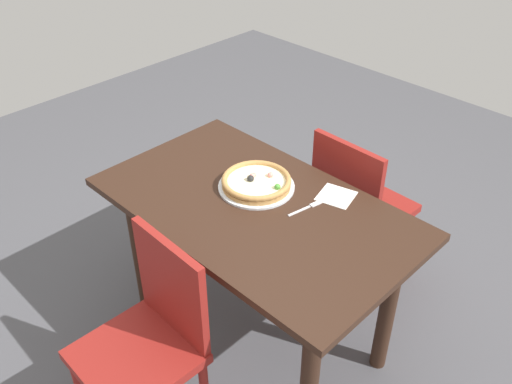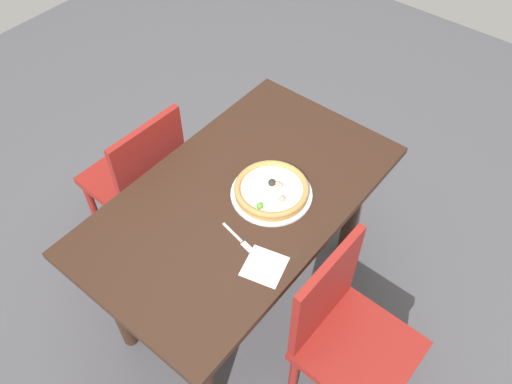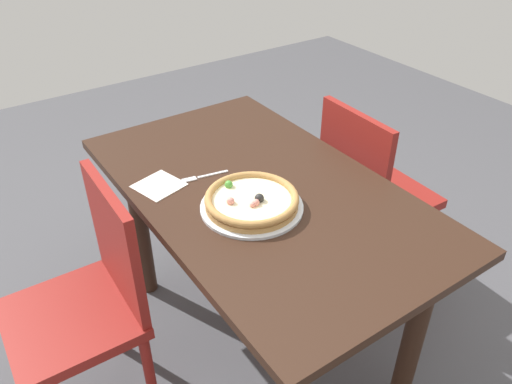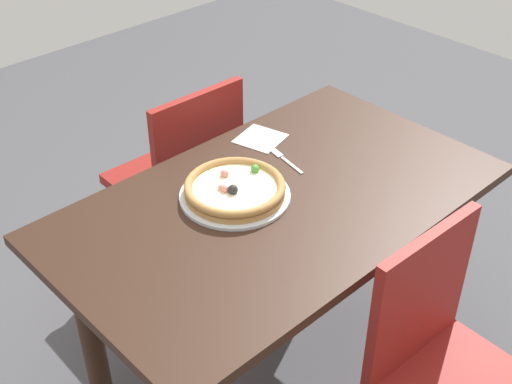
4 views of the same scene
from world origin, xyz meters
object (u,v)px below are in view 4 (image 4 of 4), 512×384
Objects in this scene: plate at (235,195)px; napkin at (260,138)px; chair_near at (447,371)px; pizza at (235,188)px; fork at (284,159)px; chair_far at (182,178)px; dining_table at (276,233)px.

plate reaches higher than napkin.
pizza is (-0.13, 0.69, 0.30)m from chair_near.
fork is at bearing -97.43° from chair_near.
chair_far is at bearing 70.02° from plate.
chair_far is 0.54m from fork.
chair_near reaches higher than dining_table.
fork is (0.16, 0.13, 0.13)m from dining_table.
chair_near is at bearing -85.79° from dining_table.
plate is (-0.08, 0.09, 0.14)m from dining_table.
plate is (-0.19, -0.51, 0.28)m from chair_far.
pizza is (-0.18, -0.51, 0.30)m from chair_far.
fork reaches higher than dining_table.
chair_near reaches higher than plate.
napkin is at bearing -98.07° from chair_near.
dining_table is 4.06× the size of plate.
pizza is at bearing -77.68° from chair_near.
napkin is at bearing -72.39° from chair_far.
napkin is (0.15, 0.87, 0.27)m from chair_near.
pizza reaches higher than plate.
dining_table is 7.97× the size of fork.
pizza is (0.00, 0.00, 0.03)m from plate.
dining_table is at bearing -47.03° from pizza.
chair_far reaches higher than pizza.
fork is at bearing -103.09° from napkin.
chair_far is at bearing 70.03° from pizza.
chair_far is (0.10, 0.60, -0.14)m from dining_table.
pizza is at bearing 110.52° from fork.
fork is at bearing 9.88° from pizza.
chair_far is at bearing 80.39° from dining_table.
chair_far reaches higher than fork.
pizza is 2.10× the size of napkin.
fork is (0.25, 0.04, -0.00)m from plate.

